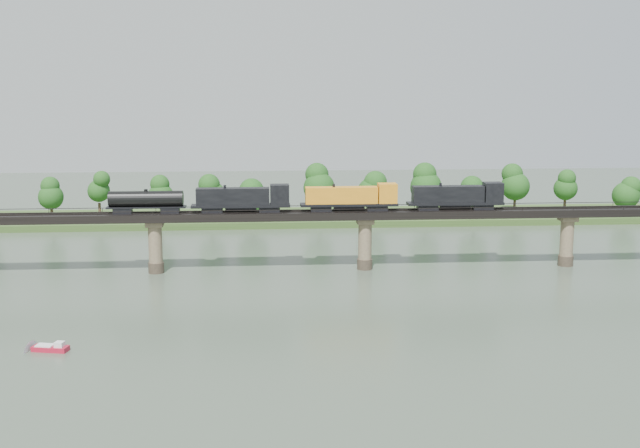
{
  "coord_description": "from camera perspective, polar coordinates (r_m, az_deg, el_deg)",
  "views": [
    {
      "loc": [
        -19.84,
        -120.43,
        36.4
      ],
      "look_at": [
        -8.71,
        30.0,
        9.0
      ],
      "focal_mm": 45.0,
      "sensor_mm": 36.0,
      "label": 1
    }
  ],
  "objects": [
    {
      "name": "bridge",
      "position": [
        154.85,
        3.22,
        -1.25
      ],
      "size": [
        236.0,
        30.0,
        11.5
      ],
      "color": "#473A2D",
      "rests_on": "ground"
    },
    {
      "name": "far_bank",
      "position": [
        209.43,
        1.27,
        0.51
      ],
      "size": [
        300.0,
        24.0,
        1.6
      ],
      "primitive_type": "cube",
      "color": "#2D471C",
      "rests_on": "ground"
    },
    {
      "name": "motorboat",
      "position": [
        115.83,
        -18.59,
        -8.33
      ],
      "size": [
        5.11,
        2.79,
        1.36
      ],
      "rotation": [
        0.0,
        0.0,
        -0.23
      ],
      "color": "#AE132B",
      "rests_on": "ground"
    },
    {
      "name": "bridge_superstructure",
      "position": [
        153.71,
        3.24,
        1.07
      ],
      "size": [
        220.0,
        4.9,
        0.75
      ],
      "color": "black",
      "rests_on": "bridge"
    },
    {
      "name": "far_treeline",
      "position": [
        203.17,
        -0.91,
        2.49
      ],
      "size": [
        289.06,
        17.54,
        13.6
      ],
      "color": "#382619",
      "rests_on": "far_bank"
    },
    {
      "name": "freight_train",
      "position": [
        152.42,
        -0.42,
        1.84
      ],
      "size": [
        75.53,
        2.94,
        5.2
      ],
      "color": "black",
      "rests_on": "bridge"
    },
    {
      "name": "ground",
      "position": [
        127.36,
        4.94,
        -6.35
      ],
      "size": [
        400.0,
        400.0,
        0.0
      ],
      "primitive_type": "plane",
      "color": "#374536",
      "rests_on": "ground"
    }
  ]
}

